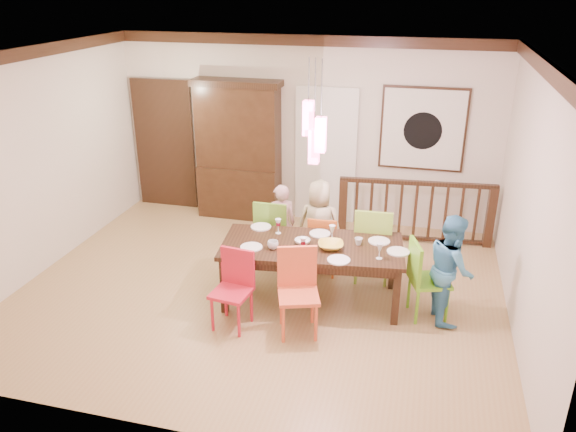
% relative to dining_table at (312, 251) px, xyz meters
% --- Properties ---
extents(floor, '(6.00, 6.00, 0.00)m').
position_rel_dining_table_xyz_m(floor, '(-0.67, 0.06, -0.67)').
color(floor, '#A98552').
rests_on(floor, ground).
extents(ceiling, '(6.00, 6.00, 0.00)m').
position_rel_dining_table_xyz_m(ceiling, '(-0.67, 0.06, 2.23)').
color(ceiling, white).
rests_on(ceiling, wall_back).
extents(wall_back, '(6.00, 0.00, 6.00)m').
position_rel_dining_table_xyz_m(wall_back, '(-0.67, 2.56, 0.78)').
color(wall_back, beige).
rests_on(wall_back, floor).
extents(wall_left, '(0.00, 5.00, 5.00)m').
position_rel_dining_table_xyz_m(wall_left, '(-3.67, 0.06, 0.78)').
color(wall_left, beige).
rests_on(wall_left, floor).
extents(wall_right, '(0.00, 5.00, 5.00)m').
position_rel_dining_table_xyz_m(wall_right, '(2.33, 0.06, 0.78)').
color(wall_right, beige).
rests_on(wall_right, floor).
extents(crown_molding, '(6.00, 5.00, 0.16)m').
position_rel_dining_table_xyz_m(crown_molding, '(-0.67, 0.06, 2.15)').
color(crown_molding, black).
rests_on(crown_molding, wall_back).
extents(panel_door, '(1.04, 0.07, 2.24)m').
position_rel_dining_table_xyz_m(panel_door, '(-3.07, 2.51, 0.38)').
color(panel_door, black).
rests_on(panel_door, wall_back).
extents(white_doorway, '(0.97, 0.05, 2.22)m').
position_rel_dining_table_xyz_m(white_doorway, '(-0.32, 2.53, 0.38)').
color(white_doorway, silver).
rests_on(white_doorway, wall_back).
extents(painting, '(1.25, 0.06, 1.25)m').
position_rel_dining_table_xyz_m(painting, '(1.13, 2.52, 0.93)').
color(painting, black).
rests_on(painting, wall_back).
extents(pendant_cluster, '(0.27, 0.21, 1.14)m').
position_rel_dining_table_xyz_m(pendant_cluster, '(0.00, -0.00, 1.44)').
color(pendant_cluster, '#FF4C89').
rests_on(pendant_cluster, ceiling).
extents(dining_table, '(2.24, 1.22, 0.75)m').
position_rel_dining_table_xyz_m(dining_table, '(0.00, 0.00, 0.00)').
color(dining_table, black).
rests_on(dining_table, floor).
extents(chair_far_left, '(0.45, 0.45, 0.99)m').
position_rel_dining_table_xyz_m(chair_far_left, '(-0.69, 0.77, -0.10)').
color(chair_far_left, '#64A12D').
rests_on(chair_far_left, floor).
extents(chair_far_mid, '(0.39, 0.39, 0.83)m').
position_rel_dining_table_xyz_m(chair_far_mid, '(0.01, 0.73, -0.19)').
color(chair_far_mid, '#B9501A').
rests_on(chair_far_mid, floor).
extents(chair_far_right, '(0.49, 0.49, 1.03)m').
position_rel_dining_table_xyz_m(chair_far_right, '(0.65, 0.71, -0.08)').
color(chair_far_right, '#80AE34').
rests_on(chair_far_right, floor).
extents(chair_near_left, '(0.45, 0.45, 0.90)m').
position_rel_dining_table_xyz_m(chair_near_left, '(-0.75, -0.79, -0.15)').
color(chair_near_left, red).
rests_on(chair_near_left, floor).
extents(chair_near_mid, '(0.55, 0.55, 0.97)m').
position_rel_dining_table_xyz_m(chair_near_mid, '(0.00, -0.72, -0.11)').
color(chair_near_mid, '#DD5531').
rests_on(chair_near_mid, floor).
extents(chair_end_right, '(0.54, 0.54, 0.95)m').
position_rel_dining_table_xyz_m(chair_end_right, '(1.38, -0.01, -0.13)').
color(chair_end_right, '#62B020').
rests_on(chair_end_right, floor).
extents(china_hutch, '(1.41, 0.46, 2.24)m').
position_rel_dining_table_xyz_m(china_hutch, '(-1.71, 2.36, 0.46)').
color(china_hutch, black).
rests_on(china_hutch, floor).
extents(balustrade, '(2.27, 0.28, 0.96)m').
position_rel_dining_table_xyz_m(balustrade, '(1.13, 2.01, -0.17)').
color(balustrade, black).
rests_on(balustrade, floor).
extents(person_far_left, '(0.50, 0.43, 1.15)m').
position_rel_dining_table_xyz_m(person_far_left, '(-0.62, 0.86, -0.09)').
color(person_far_left, beige).
rests_on(person_far_left, floor).
extents(person_far_mid, '(0.61, 0.40, 1.24)m').
position_rel_dining_table_xyz_m(person_far_mid, '(-0.09, 0.87, -0.05)').
color(person_far_mid, '#C3BA93').
rests_on(person_far_mid, floor).
extents(person_end_right, '(0.61, 0.72, 1.28)m').
position_rel_dining_table_xyz_m(person_end_right, '(1.60, 0.01, -0.03)').
color(person_end_right, teal).
rests_on(person_end_right, floor).
extents(serving_bowl, '(0.35, 0.35, 0.07)m').
position_rel_dining_table_xyz_m(serving_bowl, '(0.23, -0.04, 0.12)').
color(serving_bowl, gold).
rests_on(serving_bowl, dining_table).
extents(small_bowl, '(0.22, 0.22, 0.06)m').
position_rel_dining_table_xyz_m(small_bowl, '(-0.12, -0.01, 0.11)').
color(small_bowl, white).
rests_on(small_bowl, dining_table).
extents(cup_left, '(0.15, 0.15, 0.10)m').
position_rel_dining_table_xyz_m(cup_left, '(-0.42, -0.22, 0.13)').
color(cup_left, silver).
rests_on(cup_left, dining_table).
extents(cup_right, '(0.10, 0.10, 0.09)m').
position_rel_dining_table_xyz_m(cup_right, '(0.53, 0.13, 0.13)').
color(cup_right, silver).
rests_on(cup_right, dining_table).
extents(plate_far_left, '(0.26, 0.26, 0.01)m').
position_rel_dining_table_xyz_m(plate_far_left, '(-0.73, 0.33, 0.09)').
color(plate_far_left, white).
rests_on(plate_far_left, dining_table).
extents(plate_far_mid, '(0.26, 0.26, 0.01)m').
position_rel_dining_table_xyz_m(plate_far_mid, '(0.03, 0.31, 0.09)').
color(plate_far_mid, white).
rests_on(plate_far_mid, dining_table).
extents(plate_far_right, '(0.26, 0.26, 0.01)m').
position_rel_dining_table_xyz_m(plate_far_right, '(0.76, 0.27, 0.09)').
color(plate_far_right, white).
rests_on(plate_far_right, dining_table).
extents(plate_near_left, '(0.26, 0.26, 0.01)m').
position_rel_dining_table_xyz_m(plate_near_left, '(-0.67, -0.26, 0.09)').
color(plate_near_left, white).
rests_on(plate_near_left, dining_table).
extents(plate_near_mid, '(0.26, 0.26, 0.01)m').
position_rel_dining_table_xyz_m(plate_near_mid, '(0.37, -0.33, 0.09)').
color(plate_near_mid, white).
rests_on(plate_near_mid, dining_table).
extents(plate_end_right, '(0.26, 0.26, 0.01)m').
position_rel_dining_table_xyz_m(plate_end_right, '(1.00, 0.04, 0.09)').
color(plate_end_right, white).
rests_on(plate_end_right, dining_table).
extents(wine_glass_a, '(0.08, 0.08, 0.19)m').
position_rel_dining_table_xyz_m(wine_glass_a, '(-0.47, 0.21, 0.18)').
color(wine_glass_a, '#590C19').
rests_on(wine_glass_a, dining_table).
extents(wine_glass_b, '(0.08, 0.08, 0.19)m').
position_rel_dining_table_xyz_m(wine_glass_b, '(0.20, 0.19, 0.18)').
color(wine_glass_b, silver).
rests_on(wine_glass_b, dining_table).
extents(wine_glass_c, '(0.08, 0.08, 0.19)m').
position_rel_dining_table_xyz_m(wine_glass_c, '(-0.06, -0.23, 0.18)').
color(wine_glass_c, '#590C19').
rests_on(wine_glass_c, dining_table).
extents(wine_glass_d, '(0.08, 0.08, 0.19)m').
position_rel_dining_table_xyz_m(wine_glass_d, '(0.80, -0.17, 0.18)').
color(wine_glass_d, silver).
rests_on(wine_glass_d, dining_table).
extents(napkin, '(0.18, 0.14, 0.01)m').
position_rel_dining_table_xyz_m(napkin, '(-0.03, -0.39, 0.09)').
color(napkin, '#D83359').
rests_on(napkin, dining_table).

